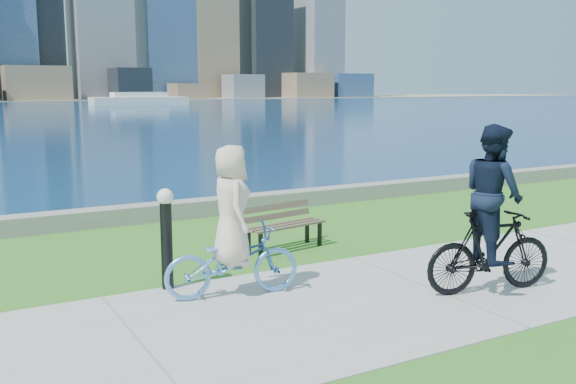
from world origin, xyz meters
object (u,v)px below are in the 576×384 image
object	(u,v)px
park_bench	(282,222)
cyclist_woman	(232,241)
bollard_lamp	(166,232)
cyclist_man	(491,223)

from	to	relation	value
park_bench	cyclist_woman	world-z (taller)	cyclist_woman
park_bench	cyclist_woman	size ratio (longest dim) A/B	0.77
bollard_lamp	cyclist_man	bearing A→B (deg)	-31.23
cyclist_man	cyclist_woman	bearing A→B (deg)	76.53
cyclist_woman	cyclist_man	xyz separation A→B (m)	(3.06, -1.53, 0.21)
cyclist_woman	cyclist_man	world-z (taller)	cyclist_man
park_bench	bollard_lamp	distance (m)	2.71
park_bench	cyclist_man	bearing A→B (deg)	-79.74
bollard_lamp	cyclist_woman	distance (m)	0.96
cyclist_woman	bollard_lamp	bearing A→B (deg)	51.78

